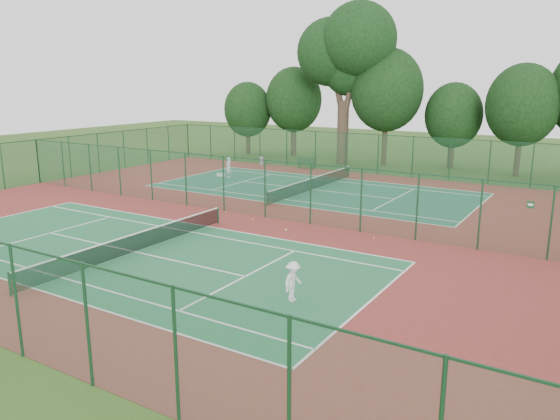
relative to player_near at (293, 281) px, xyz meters
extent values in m
plane|color=#2E5219|center=(-9.41, 10.19, -0.78)|extent=(120.00, 120.00, 0.00)
cube|color=maroon|center=(-9.41, 10.19, -0.78)|extent=(40.00, 36.00, 0.01)
cube|color=#20673C|center=(-9.41, 1.19, -0.77)|extent=(23.77, 10.97, 0.01)
cube|color=#1E6042|center=(-9.41, 19.19, -0.77)|extent=(23.77, 10.97, 0.01)
cube|color=#1C542D|center=(-9.41, 28.19, 0.97)|extent=(40.00, 0.02, 3.50)
cube|color=#14371E|center=(-9.41, 28.19, 2.68)|extent=(40.00, 0.05, 0.05)
cube|color=#18482E|center=(-29.41, 10.19, 0.97)|extent=(0.02, 36.00, 3.50)
cube|color=#163E21|center=(-29.41, 10.19, 2.68)|extent=(0.05, 36.00, 0.05)
cube|color=#184926|center=(-9.41, 10.19, 0.97)|extent=(40.00, 0.02, 3.50)
cube|color=#163C23|center=(-9.41, 10.19, 2.68)|extent=(40.00, 0.05, 0.05)
cylinder|color=#153C22|center=(-9.41, -5.21, -0.30)|extent=(0.10, 0.10, 0.97)
cylinder|color=#153C22|center=(-9.41, 7.59, -0.30)|extent=(0.10, 0.10, 0.97)
cube|color=black|center=(-9.41, 1.19, -0.30)|extent=(0.02, 12.80, 0.85)
cube|color=white|center=(-9.41, 1.19, 0.14)|extent=(0.04, 12.80, 0.06)
cylinder|color=#153A20|center=(-9.41, 12.79, -0.30)|extent=(0.10, 0.10, 0.97)
cylinder|color=#153A20|center=(-9.41, 25.59, -0.30)|extent=(0.10, 0.10, 0.97)
cube|color=black|center=(-9.41, 19.19, -0.30)|extent=(0.02, 12.80, 0.85)
cube|color=white|center=(-9.41, 19.19, 0.14)|extent=(0.04, 12.80, 0.06)
imported|color=silver|center=(0.00, 0.00, 0.00)|extent=(0.61, 1.01, 1.53)
imported|color=silver|center=(-17.97, 20.10, 0.13)|extent=(0.45, 0.67, 1.80)
cylinder|color=gray|center=(-19.36, 27.24, -0.35)|extent=(0.51, 0.51, 0.84)
cube|color=#13381B|center=(-15.36, 27.52, -0.52)|extent=(0.25, 0.44, 0.50)
cube|color=#13381B|center=(-14.13, 28.03, -0.52)|extent=(0.25, 0.44, 0.50)
cube|color=#13381B|center=(-14.74, 27.78, -0.25)|extent=(1.72, 1.06, 0.06)
cube|color=#13381B|center=(-14.66, 27.57, 0.00)|extent=(1.56, 0.68, 0.50)
cube|color=silver|center=(-18.93, 20.27, -0.64)|extent=(0.74, 0.44, 0.26)
sphere|color=#EBF539|center=(-8.16, 9.32, -0.74)|extent=(0.08, 0.08, 0.08)
sphere|color=#E6F138|center=(-0.57, 9.39, -0.74)|extent=(0.06, 0.06, 0.06)
sphere|color=gold|center=(-10.64, 9.91, -0.74)|extent=(0.06, 0.06, 0.06)
cylinder|color=#38291E|center=(-13.24, 32.39, 2.27)|extent=(1.12, 1.12, 6.11)
cylinder|color=#38291E|center=(-14.16, 32.70, 6.85)|extent=(2.07, 0.61, 6.07)
cylinder|color=#38291E|center=(-12.32, 32.19, 7.15)|extent=(1.93, 0.57, 6.59)
sphere|color=black|center=(-14.87, 32.70, 9.90)|extent=(6.51, 6.51, 6.51)
sphere|color=black|center=(-11.71, 32.19, 10.92)|extent=(6.92, 6.92, 6.92)
sphere|color=black|center=(-13.04, 33.20, 8.38)|extent=(5.29, 5.29, 5.29)
camera|label=1|loc=(9.51, -16.43, 7.23)|focal=35.00mm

